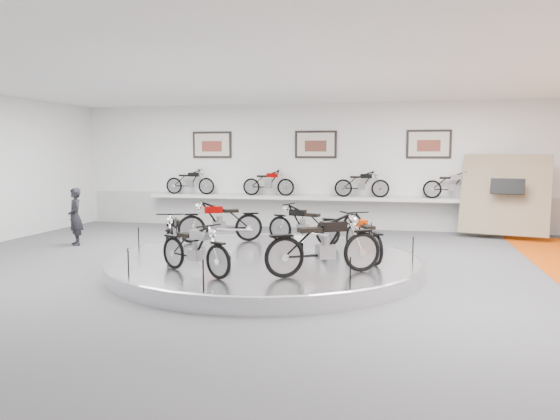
% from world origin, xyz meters
% --- Properties ---
extents(floor, '(16.00, 16.00, 0.00)m').
position_xyz_m(floor, '(0.00, 0.00, 0.00)').
color(floor, '#535355').
rests_on(floor, ground).
extents(ceiling, '(16.00, 16.00, 0.00)m').
position_xyz_m(ceiling, '(0.00, 0.00, 4.00)').
color(ceiling, white).
rests_on(ceiling, wall_back).
extents(wall_back, '(16.00, 0.00, 16.00)m').
position_xyz_m(wall_back, '(0.00, 7.00, 2.00)').
color(wall_back, white).
rests_on(wall_back, floor).
extents(wall_front, '(16.00, 0.00, 16.00)m').
position_xyz_m(wall_front, '(0.00, -7.00, 2.00)').
color(wall_front, white).
rests_on(wall_front, floor).
extents(dado_band, '(15.68, 0.04, 1.10)m').
position_xyz_m(dado_band, '(0.00, 6.98, 0.55)').
color(dado_band, '#BCBCBA').
rests_on(dado_band, floor).
extents(display_platform, '(6.40, 6.40, 0.30)m').
position_xyz_m(display_platform, '(0.00, 0.30, 0.15)').
color(display_platform, silver).
rests_on(display_platform, floor).
extents(platform_rim, '(6.40, 6.40, 0.10)m').
position_xyz_m(platform_rim, '(0.00, 0.30, 0.27)').
color(platform_rim, '#B2B2BA').
rests_on(platform_rim, display_platform).
extents(shelf, '(11.00, 0.55, 0.10)m').
position_xyz_m(shelf, '(0.00, 6.70, 1.00)').
color(shelf, silver).
rests_on(shelf, wall_back).
extents(poster_left, '(1.35, 0.06, 0.88)m').
position_xyz_m(poster_left, '(-3.50, 6.96, 2.70)').
color(poster_left, beige).
rests_on(poster_left, wall_back).
extents(poster_center, '(1.35, 0.06, 0.88)m').
position_xyz_m(poster_center, '(0.00, 6.96, 2.70)').
color(poster_center, beige).
rests_on(poster_center, wall_back).
extents(poster_right, '(1.35, 0.06, 0.88)m').
position_xyz_m(poster_right, '(3.50, 6.96, 2.70)').
color(poster_right, beige).
rests_on(poster_right, wall_back).
extents(display_panel, '(2.56, 1.52, 2.30)m').
position_xyz_m(display_panel, '(5.60, 6.10, 1.25)').
color(display_panel, '#90795D').
rests_on(display_panel, floor).
extents(shelf_bike_a, '(1.22, 0.43, 0.73)m').
position_xyz_m(shelf_bike_a, '(-4.20, 6.70, 1.42)').
color(shelf_bike_a, black).
rests_on(shelf_bike_a, shelf).
extents(shelf_bike_b, '(1.22, 0.43, 0.73)m').
position_xyz_m(shelf_bike_b, '(-1.50, 6.70, 1.42)').
color(shelf_bike_b, '#820100').
rests_on(shelf_bike_b, shelf).
extents(shelf_bike_c, '(1.22, 0.43, 0.73)m').
position_xyz_m(shelf_bike_c, '(1.50, 6.70, 1.42)').
color(shelf_bike_c, black).
rests_on(shelf_bike_c, shelf).
extents(shelf_bike_d, '(1.22, 0.43, 0.73)m').
position_xyz_m(shelf_bike_d, '(4.20, 6.70, 1.42)').
color(shelf_bike_d, '#AFAFB3').
rests_on(shelf_bike_d, shelf).
extents(bike_a, '(1.19, 1.65, 0.92)m').
position_xyz_m(bike_a, '(1.98, 0.48, 0.76)').
color(bike_a, '#C93203').
rests_on(bike_a, display_platform).
extents(bike_b, '(1.70, 1.05, 0.94)m').
position_xyz_m(bike_b, '(0.48, 2.04, 0.77)').
color(bike_b, black).
rests_on(bike_b, display_platform).
extents(bike_c, '(1.82, 1.28, 1.01)m').
position_xyz_m(bike_c, '(-1.51, 1.86, 0.81)').
color(bike_c, '#820100').
rests_on(bike_c, display_platform).
extents(bike_d, '(0.99, 1.68, 0.93)m').
position_xyz_m(bike_d, '(-1.91, -0.00, 0.77)').
color(bike_d, black).
rests_on(bike_d, display_platform).
extents(bike_e, '(1.62, 1.24, 0.91)m').
position_xyz_m(bike_e, '(-0.84, -1.52, 0.76)').
color(bike_e, '#AFAFB3').
rests_on(bike_e, display_platform).
extents(bike_f, '(1.93, 1.53, 1.09)m').
position_xyz_m(bike_f, '(1.40, -1.09, 0.85)').
color(bike_f, black).
rests_on(bike_f, display_platform).
extents(visitor, '(0.65, 0.65, 1.52)m').
position_xyz_m(visitor, '(-5.68, 2.32, 0.76)').
color(visitor, black).
rests_on(visitor, floor).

